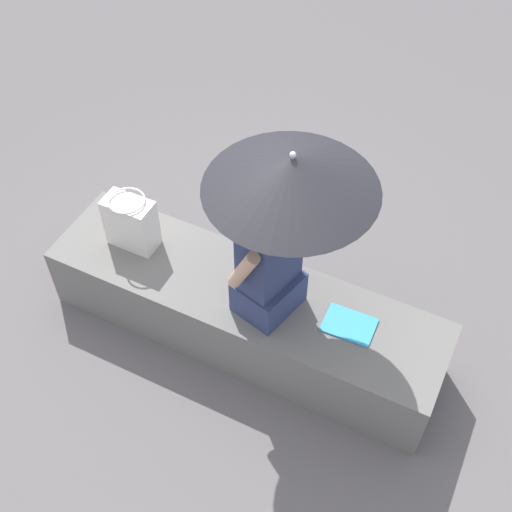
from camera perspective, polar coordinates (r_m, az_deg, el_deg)
The scene contains 6 objects.
ground_plane at distance 4.20m, azimuth -0.94°, elevation -6.63°, with size 14.00×14.00×0.00m, color #605B5E.
stone_bench at distance 4.02m, azimuth -0.99°, elevation -4.80°, with size 2.38×0.61×0.46m, color slate.
person_seated at distance 3.46m, azimuth 1.14°, elevation -0.28°, with size 0.36×0.50×0.90m.
parasol at distance 3.03m, azimuth 3.09°, elevation 7.07°, with size 0.84×0.84×1.11m.
handbag_black at distance 4.00m, azimuth -10.61°, elevation 2.84°, with size 0.29×0.22×0.36m.
magazine at distance 3.71m, azimuth 7.94°, elevation -5.83°, with size 0.28×0.20×0.01m, color #339ED1.
Camera 1 is at (-1.11, 2.08, 3.48)m, focal length 46.93 mm.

